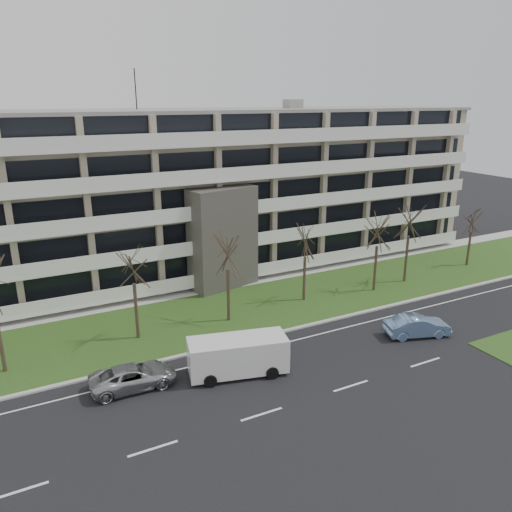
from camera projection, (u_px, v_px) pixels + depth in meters
ground at (351, 386)px, 29.54m from camera, size 160.00×160.00×0.00m
grass_verge at (251, 307)px, 40.52m from camera, size 90.00×10.00×0.06m
curb at (282, 332)px, 36.29m from camera, size 90.00×0.35×0.12m
sidewalk at (224, 286)px, 45.17m from camera, size 90.00×2.00×0.08m
lane_edge_line at (293, 341)px, 35.04m from camera, size 90.00×0.12×0.01m
apartment_building at (194, 191)px, 48.63m from camera, size 60.50×15.10×18.75m
silver_pickup at (133, 376)px, 29.24m from camera, size 5.11×2.50×1.40m
blue_sedan at (417, 326)px, 35.57m from camera, size 4.91×2.97×1.53m
white_van at (239, 353)px, 30.52m from camera, size 6.39×3.59×2.34m
tree_2 at (132, 261)px, 33.69m from camera, size 3.69×3.69×7.39m
tree_3 at (227, 249)px, 36.49m from camera, size 3.68×3.68×7.35m
tree_4 at (306, 239)px, 40.47m from camera, size 3.43×3.43×6.86m
tree_5 at (378, 228)px, 42.46m from camera, size 3.65×3.65×7.31m
tree_6 at (410, 217)px, 44.46m from camera, size 3.93×3.93×7.87m
tree_7 at (473, 218)px, 49.32m from camera, size 3.20×3.20×6.41m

